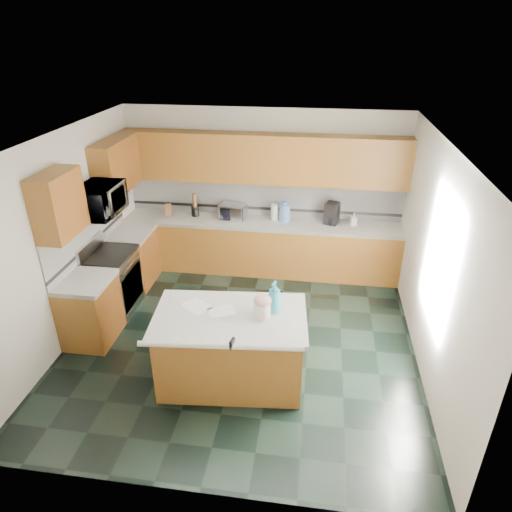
# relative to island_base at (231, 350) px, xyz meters

# --- Properties ---
(floor) EXTENTS (4.60, 4.60, 0.00)m
(floor) POSITION_rel_island_base_xyz_m (-0.01, 0.76, -0.43)
(floor) COLOR black
(floor) RESTS_ON ground
(ceiling) EXTENTS (4.60, 4.60, 0.00)m
(ceiling) POSITION_rel_island_base_xyz_m (-0.01, 0.76, 2.27)
(ceiling) COLOR white
(ceiling) RESTS_ON ground
(wall_back) EXTENTS (4.60, 0.04, 2.70)m
(wall_back) POSITION_rel_island_base_xyz_m (-0.01, 3.08, 0.92)
(wall_back) COLOR white
(wall_back) RESTS_ON ground
(wall_front) EXTENTS (4.60, 0.04, 2.70)m
(wall_front) POSITION_rel_island_base_xyz_m (-0.01, -1.56, 0.92)
(wall_front) COLOR white
(wall_front) RESTS_ON ground
(wall_left) EXTENTS (0.04, 4.60, 2.70)m
(wall_left) POSITION_rel_island_base_xyz_m (-2.33, 0.76, 0.92)
(wall_left) COLOR white
(wall_left) RESTS_ON ground
(wall_right) EXTENTS (0.04, 4.60, 2.70)m
(wall_right) POSITION_rel_island_base_xyz_m (2.31, 0.76, 0.92)
(wall_right) COLOR white
(wall_right) RESTS_ON ground
(back_base_cab) EXTENTS (4.60, 0.60, 0.86)m
(back_base_cab) POSITION_rel_island_base_xyz_m (-0.01, 2.76, 0.00)
(back_base_cab) COLOR #46220B
(back_base_cab) RESTS_ON ground
(back_countertop) EXTENTS (4.60, 0.64, 0.06)m
(back_countertop) POSITION_rel_island_base_xyz_m (-0.01, 2.76, 0.46)
(back_countertop) COLOR white
(back_countertop) RESTS_ON back_base_cab
(back_upper_cab) EXTENTS (4.60, 0.33, 0.78)m
(back_upper_cab) POSITION_rel_island_base_xyz_m (-0.01, 2.90, 1.51)
(back_upper_cab) COLOR #46220B
(back_upper_cab) RESTS_ON wall_back
(back_backsplash) EXTENTS (4.60, 0.02, 0.63)m
(back_backsplash) POSITION_rel_island_base_xyz_m (-0.01, 3.05, 0.81)
(back_backsplash) COLOR silver
(back_backsplash) RESTS_ON back_countertop
(back_accent_band) EXTENTS (4.60, 0.01, 0.05)m
(back_accent_band) POSITION_rel_island_base_xyz_m (-0.01, 3.04, 0.61)
(back_accent_band) COLOR black
(back_accent_band) RESTS_ON back_countertop
(left_base_cab_rear) EXTENTS (0.60, 0.82, 0.86)m
(left_base_cab_rear) POSITION_rel_island_base_xyz_m (-2.01, 2.05, 0.00)
(left_base_cab_rear) COLOR #46220B
(left_base_cab_rear) RESTS_ON ground
(left_counter_rear) EXTENTS (0.64, 0.82, 0.06)m
(left_counter_rear) POSITION_rel_island_base_xyz_m (-2.01, 2.05, 0.46)
(left_counter_rear) COLOR white
(left_counter_rear) RESTS_ON left_base_cab_rear
(left_base_cab_front) EXTENTS (0.60, 0.72, 0.86)m
(left_base_cab_front) POSITION_rel_island_base_xyz_m (-2.01, 0.52, 0.00)
(left_base_cab_front) COLOR #46220B
(left_base_cab_front) RESTS_ON ground
(left_counter_front) EXTENTS (0.64, 0.72, 0.06)m
(left_counter_front) POSITION_rel_island_base_xyz_m (-2.01, 0.52, 0.46)
(left_counter_front) COLOR white
(left_counter_front) RESTS_ON left_base_cab_front
(left_backsplash) EXTENTS (0.02, 2.30, 0.63)m
(left_backsplash) POSITION_rel_island_base_xyz_m (-2.30, 1.31, 0.81)
(left_backsplash) COLOR silver
(left_backsplash) RESTS_ON wall_left
(left_accent_band) EXTENTS (0.01, 2.30, 0.05)m
(left_accent_band) POSITION_rel_island_base_xyz_m (-2.29, 1.31, 0.61)
(left_accent_band) COLOR black
(left_accent_band) RESTS_ON wall_left
(left_upper_cab_rear) EXTENTS (0.33, 1.09, 0.78)m
(left_upper_cab_rear) POSITION_rel_island_base_xyz_m (-2.15, 2.19, 1.51)
(left_upper_cab_rear) COLOR #46220B
(left_upper_cab_rear) RESTS_ON wall_left
(left_upper_cab_front) EXTENTS (0.33, 0.72, 0.78)m
(left_upper_cab_front) POSITION_rel_island_base_xyz_m (-2.15, 0.52, 1.51)
(left_upper_cab_front) COLOR #46220B
(left_upper_cab_front) RESTS_ON wall_left
(range_body) EXTENTS (0.60, 0.76, 0.88)m
(range_body) POSITION_rel_island_base_xyz_m (-2.01, 1.26, 0.01)
(range_body) COLOR #B7B7BC
(range_body) RESTS_ON ground
(range_oven_door) EXTENTS (0.02, 0.68, 0.55)m
(range_oven_door) POSITION_rel_island_base_xyz_m (-1.72, 1.26, -0.03)
(range_oven_door) COLOR black
(range_oven_door) RESTS_ON range_body
(range_cooktop) EXTENTS (0.62, 0.78, 0.04)m
(range_cooktop) POSITION_rel_island_base_xyz_m (-2.01, 1.26, 0.47)
(range_cooktop) COLOR black
(range_cooktop) RESTS_ON range_body
(range_handle) EXTENTS (0.02, 0.66, 0.02)m
(range_handle) POSITION_rel_island_base_xyz_m (-1.69, 1.26, 0.35)
(range_handle) COLOR #B7B7BC
(range_handle) RESTS_ON range_body
(range_backguard) EXTENTS (0.06, 0.76, 0.18)m
(range_backguard) POSITION_rel_island_base_xyz_m (-2.27, 1.26, 0.59)
(range_backguard) COLOR #B7B7BC
(range_backguard) RESTS_ON range_body
(microwave) EXTENTS (0.50, 0.73, 0.41)m
(microwave) POSITION_rel_island_base_xyz_m (-2.01, 1.26, 1.30)
(microwave) COLOR #B7B7BC
(microwave) RESTS_ON wall_left
(island_base) EXTENTS (1.71, 1.07, 0.86)m
(island_base) POSITION_rel_island_base_xyz_m (0.00, 0.00, 0.00)
(island_base) COLOR #46220B
(island_base) RESTS_ON ground
(island_top) EXTENTS (1.81, 1.18, 0.06)m
(island_top) POSITION_rel_island_base_xyz_m (0.00, 0.00, 0.46)
(island_top) COLOR white
(island_top) RESTS_ON island_base
(island_bullnose) EXTENTS (1.73, 0.22, 0.06)m
(island_bullnose) POSITION_rel_island_base_xyz_m (0.00, -0.52, 0.46)
(island_bullnose) COLOR white
(island_bullnose) RESTS_ON island_base
(treat_jar) EXTENTS (0.21, 0.21, 0.19)m
(treat_jar) POSITION_rel_island_base_xyz_m (0.37, 0.02, 0.58)
(treat_jar) COLOR white
(treat_jar) RESTS_ON island_top
(treat_jar_lid) EXTENTS (0.20, 0.20, 0.12)m
(treat_jar_lid) POSITION_rel_island_base_xyz_m (0.37, 0.02, 0.71)
(treat_jar_lid) COLOR #D1979A
(treat_jar_lid) RESTS_ON treat_jar
(treat_jar_knob) EXTENTS (0.06, 0.02, 0.02)m
(treat_jar_knob) POSITION_rel_island_base_xyz_m (0.37, 0.02, 0.75)
(treat_jar_knob) COLOR tan
(treat_jar_knob) RESTS_ON treat_jar_lid
(treat_jar_knob_end_l) EXTENTS (0.03, 0.03, 0.03)m
(treat_jar_knob_end_l) POSITION_rel_island_base_xyz_m (0.33, 0.02, 0.75)
(treat_jar_knob_end_l) COLOR tan
(treat_jar_knob_end_l) RESTS_ON treat_jar_lid
(treat_jar_knob_end_r) EXTENTS (0.03, 0.03, 0.03)m
(treat_jar_knob_end_r) POSITION_rel_island_base_xyz_m (0.40, 0.02, 0.75)
(treat_jar_knob_end_r) COLOR tan
(treat_jar_knob_end_r) RESTS_ON treat_jar_lid
(soap_bottle_island) EXTENTS (0.19, 0.19, 0.39)m
(soap_bottle_island) POSITION_rel_island_base_xyz_m (0.49, 0.15, 0.68)
(soap_bottle_island) COLOR teal
(soap_bottle_island) RESTS_ON island_top
(paper_sheet_a) EXTENTS (0.36, 0.33, 0.00)m
(paper_sheet_a) POSITION_rel_island_base_xyz_m (-0.11, 0.07, 0.49)
(paper_sheet_a) COLOR white
(paper_sheet_a) RESTS_ON island_top
(paper_sheet_b) EXTENTS (0.40, 0.39, 0.00)m
(paper_sheet_b) POSITION_rel_island_base_xyz_m (-0.41, 0.13, 0.49)
(paper_sheet_b) COLOR white
(paper_sheet_b) RESTS_ON island_top
(clamp_body) EXTENTS (0.05, 0.10, 0.09)m
(clamp_body) POSITION_rel_island_base_xyz_m (0.12, -0.50, 0.50)
(clamp_body) COLOR black
(clamp_body) RESTS_ON island_top
(clamp_handle) EXTENTS (0.02, 0.07, 0.02)m
(clamp_handle) POSITION_rel_island_base_xyz_m (0.12, -0.55, 0.48)
(clamp_handle) COLOR black
(clamp_handle) RESTS_ON island_top
(knife_block) EXTENTS (0.15, 0.18, 0.22)m
(knife_block) POSITION_rel_island_base_xyz_m (-1.61, 2.81, 0.59)
(knife_block) COLOR #472814
(knife_block) RESTS_ON back_countertop
(utensil_crock) EXTENTS (0.13, 0.13, 0.16)m
(utensil_crock) POSITION_rel_island_base_xyz_m (-1.15, 2.84, 0.57)
(utensil_crock) COLOR black
(utensil_crock) RESTS_ON back_countertop
(utensil_bundle) EXTENTS (0.08, 0.08, 0.24)m
(utensil_bundle) POSITION_rel_island_base_xyz_m (-1.15, 2.84, 0.77)
(utensil_bundle) COLOR #472814
(utensil_bundle) RESTS_ON utensil_crock
(toaster_oven) EXTENTS (0.48, 0.38, 0.24)m
(toaster_oven) POSITION_rel_island_base_xyz_m (-0.49, 2.81, 0.61)
(toaster_oven) COLOR #B7B7BC
(toaster_oven) RESTS_ON back_countertop
(toaster_oven_door) EXTENTS (0.38, 0.01, 0.20)m
(toaster_oven_door) POSITION_rel_island_base_xyz_m (-0.49, 2.67, 0.61)
(toaster_oven_door) COLOR black
(toaster_oven_door) RESTS_ON toaster_oven
(paper_towel) EXTENTS (0.12, 0.12, 0.28)m
(paper_towel) POSITION_rel_island_base_xyz_m (0.20, 2.86, 0.63)
(paper_towel) COLOR white
(paper_towel) RESTS_ON back_countertop
(paper_towel_base) EXTENTS (0.18, 0.18, 0.01)m
(paper_towel_base) POSITION_rel_island_base_xyz_m (0.20, 2.86, 0.50)
(paper_towel_base) COLOR #B7B7BC
(paper_towel_base) RESTS_ON back_countertop
(water_jug) EXTENTS (0.18, 0.18, 0.30)m
(water_jug) POSITION_rel_island_base_xyz_m (0.37, 2.82, 0.64)
(water_jug) COLOR #5786C5
(water_jug) RESTS_ON back_countertop
(water_jug_neck) EXTENTS (0.08, 0.08, 0.04)m
(water_jug_neck) POSITION_rel_island_base_xyz_m (0.37, 2.82, 0.81)
(water_jug_neck) COLOR #5786C5
(water_jug_neck) RESTS_ON water_jug
(coffee_maker) EXTENTS (0.27, 0.28, 0.35)m
(coffee_maker) POSITION_rel_island_base_xyz_m (1.14, 2.84, 0.67)
(coffee_maker) COLOR black
(coffee_maker) RESTS_ON back_countertop
(coffee_carafe) EXTENTS (0.15, 0.15, 0.15)m
(coffee_carafe) POSITION_rel_island_base_xyz_m (1.14, 2.79, 0.56)
(coffee_carafe) COLOR black
(coffee_carafe) RESTS_ON back_countertop
(soap_bottle_back) EXTENTS (0.11, 0.12, 0.21)m
(soap_bottle_back) POSITION_rel_island_base_xyz_m (1.50, 2.81, 0.60)
(soap_bottle_back) COLOR white
(soap_bottle_back) RESTS_ON back_countertop
(soap_back_cap) EXTENTS (0.02, 0.02, 0.03)m
(soap_back_cap) POSITION_rel_island_base_xyz_m (1.50, 2.81, 0.72)
(soap_back_cap) COLOR red
(soap_back_cap) RESTS_ON soap_bottle_back
(window_light_proxy) EXTENTS (0.02, 1.40, 1.10)m
(window_light_proxy) POSITION_rel_island_base_xyz_m (2.28, 0.56, 1.07)
(window_light_proxy) COLOR white
(window_light_proxy) RESTS_ON wall_right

